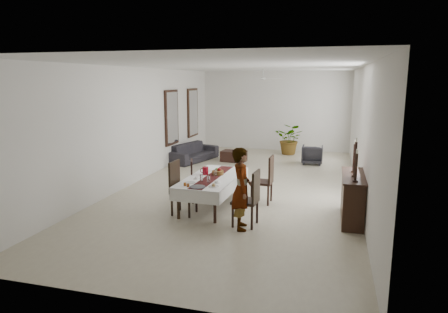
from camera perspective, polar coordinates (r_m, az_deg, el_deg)
floor at (r=10.97m, az=2.62°, el=-4.21°), size 6.00×12.00×0.00m
ceiling at (r=10.59m, az=2.77°, el=12.74°), size 6.00×12.00×0.02m
wall_back at (r=16.54m, az=7.30°, el=6.48°), size 6.00×0.02×3.20m
wall_front at (r=5.07m, az=-12.42°, el=-3.81°), size 6.00×0.02×3.20m
wall_left at (r=11.69m, az=-11.85°, el=4.49°), size 0.02×12.00×3.20m
wall_right at (r=10.43m, az=19.01°, el=3.37°), size 0.02×12.00×3.20m
dining_table_top at (r=9.10m, az=-1.62°, el=-3.09°), size 0.99×2.22×0.05m
table_leg_fl at (r=8.40m, az=-6.54°, el=-6.79°), size 0.07×0.07×0.64m
table_leg_fr at (r=8.12m, az=-1.31°, el=-7.35°), size 0.07×0.07×0.64m
table_leg_bl at (r=10.26m, az=-1.84°, el=-3.44°), size 0.07×0.07×0.64m
table_leg_br at (r=10.03m, az=2.50°, el=-3.77°), size 0.07×0.07×0.64m
tablecloth_top at (r=9.09m, az=-1.62°, el=-2.93°), size 1.16×2.39×0.01m
tablecloth_drape_left at (r=9.31m, az=-4.73°, el=-3.47°), size 0.09×2.35×0.27m
tablecloth_drape_right at (r=8.97m, az=1.62°, el=-3.99°), size 0.09×2.35×0.27m
tablecloth_drape_near at (r=8.07m, az=-4.33°, el=-5.74°), size 1.08×0.05×0.27m
tablecloth_drape_far at (r=10.21m, az=0.53°, el=-2.14°), size 1.08×0.05×0.27m
table_runner at (r=9.09m, az=-1.62°, el=-2.88°), size 0.40×2.29×0.00m
red_pitcher at (r=9.27m, az=-2.68°, el=-2.05°), size 0.14×0.14×0.18m
pitcher_handle at (r=9.29m, az=-3.13°, el=-2.01°), size 0.11×0.02×0.11m
wine_glass_near at (r=8.49m, az=-2.22°, el=-3.35°), size 0.06×0.06×0.16m
wine_glass_mid at (r=8.64m, az=-3.27°, el=-3.11°), size 0.06×0.06×0.16m
wine_glass_far at (r=9.10m, az=-1.25°, el=-2.37°), size 0.06×0.06×0.16m
teacup_right at (r=8.50m, az=-1.07°, el=-3.69°), size 0.08×0.08×0.05m
saucer_right at (r=8.50m, az=-1.07°, el=-3.83°), size 0.14×0.14×0.01m
teacup_left at (r=8.88m, az=-3.96°, el=-3.06°), size 0.08×0.08×0.05m
saucer_left at (r=8.89m, az=-3.96°, el=-3.20°), size 0.14×0.14×0.01m
plate_near_right at (r=8.24m, az=-1.49°, el=-4.30°), size 0.22×0.22×0.01m
bread_near_right at (r=8.24m, az=-1.49°, el=-4.13°), size 0.08×0.08×0.08m
plate_near_left at (r=8.56m, az=-4.85°, el=-3.75°), size 0.22×0.22×0.01m
plate_far_left at (r=9.64m, az=-2.29°, el=-2.05°), size 0.22×0.22×0.01m
serving_tray at (r=8.22m, az=-3.79°, el=-4.35°), size 0.33×0.33×0.02m
jam_jar_a at (r=8.26m, az=-5.17°, el=-4.12°), size 0.06×0.06×0.07m
jam_jar_b at (r=8.34m, az=-5.60°, el=-3.97°), size 0.06×0.06×0.07m
fruit_basket at (r=9.28m, az=-0.89°, el=-2.32°), size 0.27×0.27×0.09m
fruit_red at (r=9.27m, az=-0.70°, el=-1.89°), size 0.08×0.08×0.08m
fruit_green at (r=9.30m, az=-1.06°, el=-1.85°), size 0.07×0.07×0.07m
chair_right_near_seat at (r=7.96m, az=3.05°, el=-6.40°), size 0.51×0.51×0.05m
chair_right_near_leg_fl at (r=7.81m, az=4.00°, el=-8.78°), size 0.05×0.05×0.47m
chair_right_near_leg_fr at (r=8.17m, az=4.75°, el=-7.90°), size 0.05×0.05×0.47m
chair_right_near_leg_bl at (r=7.92m, az=1.25°, el=-8.48°), size 0.05×0.05×0.47m
chair_right_near_leg_br at (r=8.27m, az=2.11°, el=-7.63°), size 0.05×0.05×0.47m
chair_right_near_back at (r=7.81m, az=4.60°, el=-4.27°), size 0.08×0.48×0.61m
chair_right_far_seat at (r=9.42m, az=5.41°, el=-3.66°), size 0.49×0.49×0.05m
chair_right_far_leg_fl at (r=9.27m, az=6.31°, el=-5.62°), size 0.05×0.05×0.47m
chair_right_far_leg_fr at (r=9.64m, az=6.76°, el=-4.98°), size 0.05×0.05×0.47m
chair_right_far_leg_bl at (r=9.35m, az=3.95°, el=-5.43°), size 0.05×0.05×0.47m
chair_right_far_leg_br at (r=9.72m, az=4.49°, el=-4.81°), size 0.05×0.05×0.47m
chair_right_far_back at (r=9.30m, az=6.75°, el=-1.81°), size 0.06×0.48×0.61m
chair_left_near_seat at (r=8.64m, az=-5.72°, el=-4.94°), size 0.52×0.52×0.06m
chair_left_near_leg_fl at (r=8.97m, az=-6.33°, el=-6.15°), size 0.05×0.05×0.48m
chair_left_near_leg_fr at (r=8.63m, az=-7.46°, el=-6.88°), size 0.05×0.05×0.48m
chair_left_near_leg_bl at (r=8.82m, az=-3.96°, el=-6.42°), size 0.05×0.05×0.48m
chair_left_near_leg_br at (r=8.47m, az=-5.00°, el=-7.18°), size 0.05×0.05×0.48m
chair_left_near_back at (r=8.65m, az=-7.11°, el=-2.67°), size 0.07×0.49×0.62m
chair_left_far_seat at (r=9.51m, az=-3.44°, el=-3.82°), size 0.54×0.54×0.05m
chair_left_far_leg_fl at (r=9.75m, az=-4.46°, el=-4.91°), size 0.05×0.05×0.42m
chair_left_far_leg_fr at (r=9.41m, az=-4.48°, el=-5.49°), size 0.05×0.05×0.42m
chair_left_far_leg_bl at (r=9.75m, az=-2.40°, el=-4.88°), size 0.05×0.05×0.42m
chair_left_far_leg_br at (r=9.41m, az=-2.35°, el=-5.46°), size 0.05×0.05×0.42m
chair_left_far_back at (r=9.44m, az=-4.64°, el=-2.12°), size 0.18×0.42×0.54m
woman at (r=7.70m, az=2.52°, el=-4.62°), size 0.52×0.66×1.61m
sideboard_body at (r=8.67m, az=17.87°, el=-5.70°), size 0.41×1.55×0.93m
sideboard_top at (r=8.55m, az=18.05°, el=-2.62°), size 0.45×1.61×0.03m
candlestick_near_base at (r=7.99m, az=18.24°, el=-3.33°), size 0.10×0.10×0.03m
candlestick_near_shaft at (r=7.93m, az=18.36°, el=-1.42°), size 0.05×0.05×0.52m
candlestick_near_candle at (r=7.87m, az=18.49°, el=0.70°), size 0.04×0.04×0.08m
candlestick_mid_base at (r=8.39m, az=18.11°, el=-2.66°), size 0.10×0.10×0.03m
candlestick_mid_shaft at (r=8.32m, az=18.25°, el=-0.31°), size 0.05×0.05×0.67m
candlestick_mid_candle at (r=8.26m, az=18.41°, el=2.25°), size 0.04×0.04×0.08m
candlestick_far_base at (r=8.79m, az=18.00°, el=-2.04°), size 0.10×0.10×0.03m
candlestick_far_shaft at (r=8.73m, az=18.11°, el=-0.13°), size 0.05×0.05×0.57m
candlestick_far_candle at (r=8.68m, az=18.24°, el=1.97°), size 0.04×0.04×0.08m
sofa at (r=14.29m, az=-4.40°, el=0.62°), size 1.38×2.28×0.62m
armchair at (r=14.04m, az=12.49°, el=0.26°), size 0.70×0.72×0.65m
coffee_table at (r=14.17m, az=1.40°, el=0.05°), size 0.90×0.65×0.38m
potted_plant at (r=15.65m, az=9.43°, el=2.47°), size 1.27×1.17×1.20m
mirror_frame_near at (r=13.66m, az=-7.49°, el=5.54°), size 0.06×1.05×1.85m
mirror_glass_near at (r=13.64m, az=-7.36°, el=5.54°), size 0.01×0.90×1.70m
mirror_frame_far at (r=15.61m, az=-4.50°, el=6.27°), size 0.06×1.05×1.85m
mirror_glass_far at (r=15.59m, az=-4.38°, el=6.26°), size 0.01×0.90×1.70m
fan_rod at (r=13.53m, az=5.61°, el=11.89°), size 0.04×0.04×0.20m
fan_hub at (r=13.53m, az=5.59°, el=11.04°), size 0.16×0.16×0.08m
fan_blade_n at (r=13.88m, az=5.84°, el=11.04°), size 0.10×0.55×0.01m
fan_blade_s at (r=13.19m, az=5.32°, el=11.05°), size 0.10×0.55×0.01m
fan_blade_e at (r=13.47m, az=7.08°, el=11.01°), size 0.55×0.10×0.01m
fan_blade_w at (r=13.59m, az=4.11°, el=11.07°), size 0.55×0.10×0.01m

